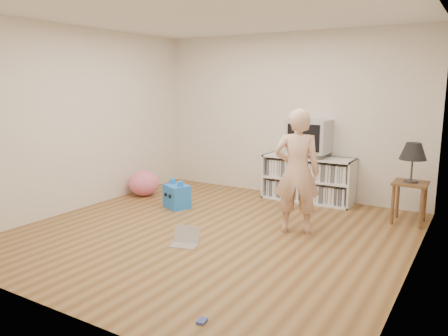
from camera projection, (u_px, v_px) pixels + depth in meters
ground at (213, 232)px, 5.38m from camera, size 4.50×4.50×0.00m
walls at (213, 127)px, 5.14m from camera, size 4.52×4.52×2.60m
ceiling at (212, 11)px, 4.89m from camera, size 4.50×4.50×0.01m
media_unit at (308, 179)px, 6.79m from camera, size 1.40×0.45×0.70m
dvd_deck at (309, 154)px, 6.70m from camera, size 0.45×0.35×0.07m
crt_tv at (309, 136)px, 6.65m from camera, size 0.60×0.53×0.50m
side_table at (410, 192)px, 5.68m from camera, size 0.42×0.42×0.55m
table_lamp at (413, 152)px, 5.58m from camera, size 0.34×0.34×0.52m
person at (297, 172)px, 5.26m from camera, size 0.65×0.53×1.52m
laptop at (186, 240)px, 4.97m from camera, size 0.35×0.31×0.20m
playing_cards at (202, 321)px, 3.34m from camera, size 0.08×0.10×0.02m
plush_blue at (177, 196)px, 6.43m from camera, size 0.45×0.41×0.42m
plush_pink at (144, 183)px, 7.13m from camera, size 0.53×0.53×0.42m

